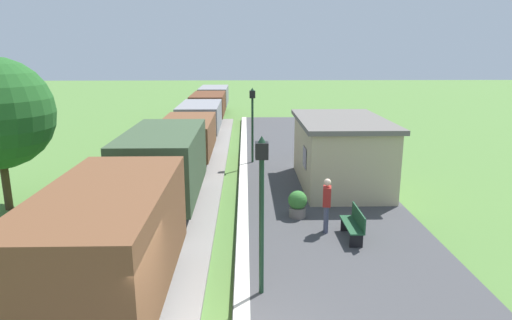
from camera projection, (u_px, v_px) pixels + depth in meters
name	position (u px, v px, depth m)	size (l,w,h in m)	color
freight_train	(192.00, 129.00, 24.41)	(2.50, 39.20, 2.72)	brown
station_hut	(340.00, 152.00, 18.40)	(3.50, 5.80, 2.78)	tan
bench_near_hut	(354.00, 224.00, 13.23)	(0.42, 1.50, 0.91)	#1E4C2D
bench_down_platform	(306.00, 148.00, 23.50)	(0.42, 1.50, 0.91)	#1E4C2D
person_waiting	(327.00, 203.00, 13.63)	(0.31, 0.42, 1.71)	#474C66
potted_planter	(298.00, 203.00, 14.98)	(0.64, 0.64, 0.92)	slate
lamp_post_near	(262.00, 187.00, 9.78)	(0.28, 0.28, 3.70)	#193823
lamp_post_far	(252.00, 111.00, 21.82)	(0.28, 0.28, 3.70)	#193823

